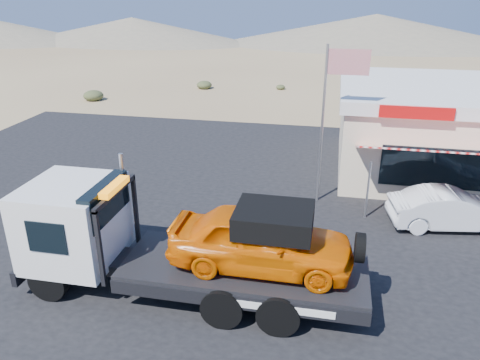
{
  "coord_description": "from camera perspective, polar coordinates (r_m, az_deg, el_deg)",
  "views": [
    {
      "loc": [
        5.07,
        -12.63,
        7.93
      ],
      "look_at": [
        2.0,
        2.41,
        1.5
      ],
      "focal_mm": 35.0,
      "sensor_mm": 36.0,
      "label": 1
    }
  ],
  "objects": [
    {
      "name": "flagpole",
      "position": [
        17.63,
        10.9,
        8.66
      ],
      "size": [
        1.55,
        0.1,
        6.0
      ],
      "color": "#99999E",
      "rests_on": "asphalt_lot"
    },
    {
      "name": "distant_hills",
      "position": [
        69.64,
        -0.83,
        17.76
      ],
      "size": [
        126.0,
        48.0,
        4.2
      ],
      "color": "#726B59",
      "rests_on": "ground"
    },
    {
      "name": "asphalt_lot",
      "position": [
        17.79,
        0.4,
        -3.71
      ],
      "size": [
        32.0,
        24.0,
        0.02
      ],
      "primitive_type": "cube",
      "color": "black",
      "rests_on": "ground"
    },
    {
      "name": "ground",
      "position": [
        15.76,
        -8.99,
        -7.81
      ],
      "size": [
        120.0,
        120.0,
        0.0
      ],
      "primitive_type": "plane",
      "color": "#876A4C",
      "rests_on": "ground"
    },
    {
      "name": "tow_truck",
      "position": [
        12.66,
        -7.13,
        -7.17
      ],
      "size": [
        9.23,
        2.74,
        3.08
      ],
      "color": "black",
      "rests_on": "asphalt_lot"
    },
    {
      "name": "jerky_store",
      "position": [
        23.06,
        24.87,
        5.68
      ],
      "size": [
        10.4,
        9.97,
        3.9
      ],
      "color": "beige",
      "rests_on": "asphalt_lot"
    },
    {
      "name": "desert_scrub",
      "position": [
        31.38,
        -23.82,
        6.75
      ],
      "size": [
        25.88,
        34.23,
        0.78
      ],
      "color": "#373E21",
      "rests_on": "ground"
    },
    {
      "name": "white_sedan",
      "position": [
        17.87,
        24.28,
        -3.28
      ],
      "size": [
        4.33,
        2.09,
        1.37
      ],
      "primitive_type": "imported",
      "rotation": [
        0.0,
        0.0,
        1.73
      ],
      "color": "silver",
      "rests_on": "asphalt_lot"
    }
  ]
}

